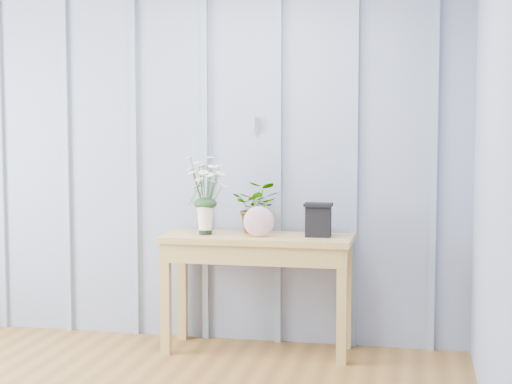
% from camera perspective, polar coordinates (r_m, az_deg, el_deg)
% --- Properties ---
extents(room_shell, '(4.00, 4.50, 2.50)m').
position_cam_1_polar(room_shell, '(4.14, -12.19, 12.31)').
color(room_shell, '#848EAA').
rests_on(room_shell, ground).
extents(sideboard, '(1.20, 0.45, 0.75)m').
position_cam_1_polar(sideboard, '(5.00, 0.12, -4.46)').
color(sideboard, tan).
rests_on(sideboard, ground).
extents(daisy_vase, '(0.36, 0.28, 0.52)m').
position_cam_1_polar(daisy_vase, '(5.00, -3.72, 0.57)').
color(daisy_vase, black).
rests_on(daisy_vase, sideboard).
extents(spider_plant, '(0.31, 0.27, 0.34)m').
position_cam_1_polar(spider_plant, '(5.08, 0.13, -1.10)').
color(spider_plant, '#193A1A').
rests_on(spider_plant, sideboard).
extents(felt_disc_vessel, '(0.20, 0.07, 0.19)m').
position_cam_1_polar(felt_disc_vessel, '(4.89, 0.21, -2.18)').
color(felt_disc_vessel, '#964C6F').
rests_on(felt_disc_vessel, sideboard).
extents(carved_box, '(0.17, 0.14, 0.21)m').
position_cam_1_polar(carved_box, '(4.92, 4.56, -2.01)').
color(carved_box, black).
rests_on(carved_box, sideboard).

